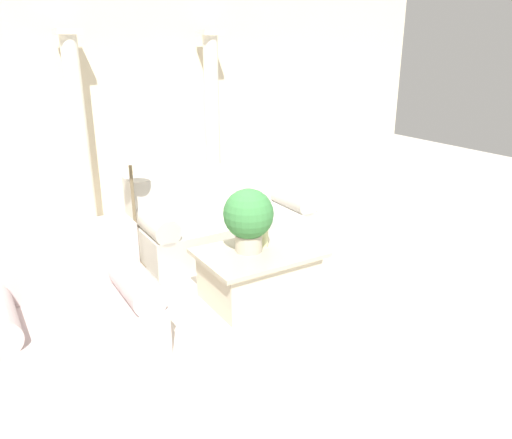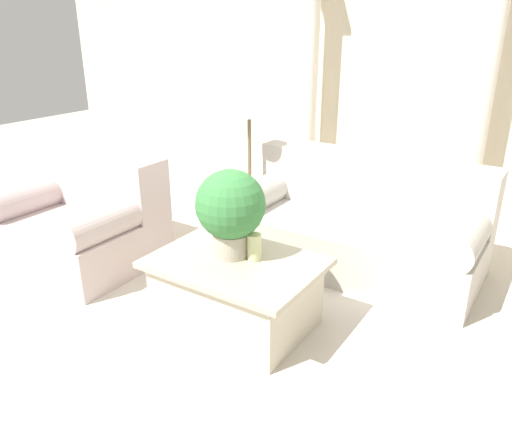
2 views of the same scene
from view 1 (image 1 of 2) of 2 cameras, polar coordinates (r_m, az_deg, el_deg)
name	(u,v)px [view 1 (image 1 of 2)]	position (r m, az deg, el deg)	size (l,w,h in m)	color
ground_plane	(232,287)	(5.11, -2.73, -7.66)	(16.00, 16.00, 0.00)	beige
wall_back	(133,100)	(7.08, -13.93, 13.11)	(10.00, 0.06, 3.20)	beige
sofa_long	(221,217)	(6.00, -4.05, 0.32)	(2.06, 0.99, 0.91)	#B7B2A8
loveseat	(66,304)	(4.31, -20.85, -8.97)	(1.30, 0.99, 0.91)	#BDAAA8
coffee_table	(259,274)	(4.79, 0.29, -6.23)	(1.11, 0.80, 0.49)	beige
potted_plant	(248,217)	(4.57, -0.87, 0.32)	(0.47, 0.47, 0.60)	#B2A893
pillar_candle	(263,237)	(4.76, 0.85, -2.04)	(0.09, 0.09, 0.18)	beige
floor_lamp	(130,161)	(5.30, -14.22, 6.52)	(0.34, 0.34, 1.41)	brown
column_left	(80,134)	(6.62, -19.52, 9.22)	(0.28, 0.28, 2.48)	silver
column_right	(212,122)	(7.22, -5.01, 11.05)	(0.28, 0.28, 2.48)	silver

